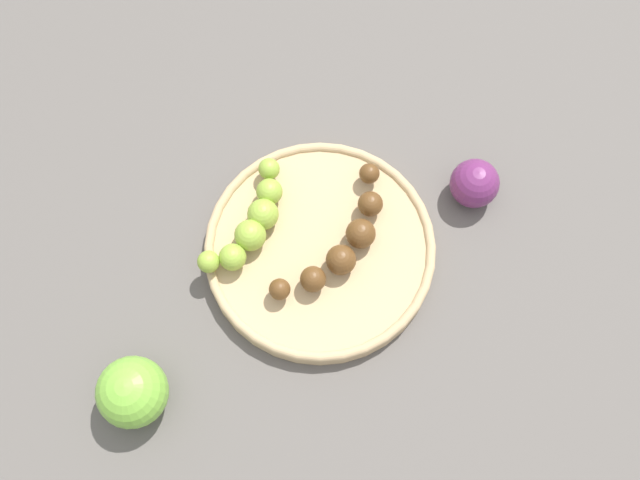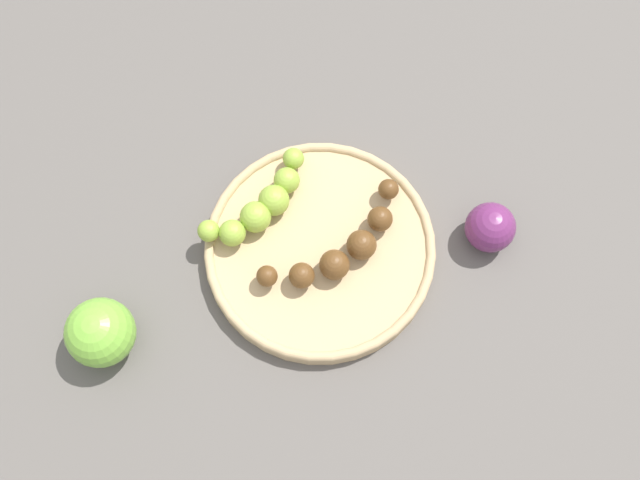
{
  "view_description": "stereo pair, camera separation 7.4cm",
  "coord_description": "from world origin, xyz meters",
  "px_view_note": "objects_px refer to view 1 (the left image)",
  "views": [
    {
      "loc": [
        -0.05,
        -0.25,
        0.73
      ],
      "look_at": [
        0.0,
        0.0,
        0.04
      ],
      "focal_mm": 41.57,
      "sensor_mm": 36.0,
      "label": 1
    },
    {
      "loc": [
        0.02,
        -0.25,
        0.73
      ],
      "look_at": [
        0.0,
        0.0,
        0.04
      ],
      "focal_mm": 41.57,
      "sensor_mm": 36.0,
      "label": 2
    }
  ],
  "objects_px": {
    "banana_overripe": "(344,242)",
    "plum_purple": "(474,183)",
    "fruit_bowl": "(320,249)",
    "banana_green": "(252,222)",
    "apple_green": "(132,392)"
  },
  "relations": [
    {
      "from": "fruit_bowl",
      "to": "plum_purple",
      "type": "relative_size",
      "value": 4.58
    },
    {
      "from": "fruit_bowl",
      "to": "apple_green",
      "type": "xyz_separation_m",
      "value": [
        -0.2,
        -0.11,
        0.02
      ]
    },
    {
      "from": "apple_green",
      "to": "banana_green",
      "type": "bearing_deg",
      "value": 46.72
    },
    {
      "from": "fruit_bowl",
      "to": "banana_overripe",
      "type": "relative_size",
      "value": 1.76
    },
    {
      "from": "fruit_bowl",
      "to": "apple_green",
      "type": "distance_m",
      "value": 0.23
    },
    {
      "from": "fruit_bowl",
      "to": "apple_green",
      "type": "height_order",
      "value": "apple_green"
    },
    {
      "from": "fruit_bowl",
      "to": "plum_purple",
      "type": "bearing_deg",
      "value": 11.41
    },
    {
      "from": "banana_overripe",
      "to": "plum_purple",
      "type": "distance_m",
      "value": 0.15
    },
    {
      "from": "banana_overripe",
      "to": "plum_purple",
      "type": "height_order",
      "value": "plum_purple"
    },
    {
      "from": "plum_purple",
      "to": "fruit_bowl",
      "type": "bearing_deg",
      "value": -168.59
    },
    {
      "from": "fruit_bowl",
      "to": "banana_green",
      "type": "bearing_deg",
      "value": 152.61
    },
    {
      "from": "fruit_bowl",
      "to": "plum_purple",
      "type": "distance_m",
      "value": 0.18
    },
    {
      "from": "banana_green",
      "to": "apple_green",
      "type": "bearing_deg",
      "value": -93.86
    },
    {
      "from": "banana_overripe",
      "to": "plum_purple",
      "type": "relative_size",
      "value": 2.6
    },
    {
      "from": "fruit_bowl",
      "to": "banana_green",
      "type": "relative_size",
      "value": 2.06
    }
  ]
}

